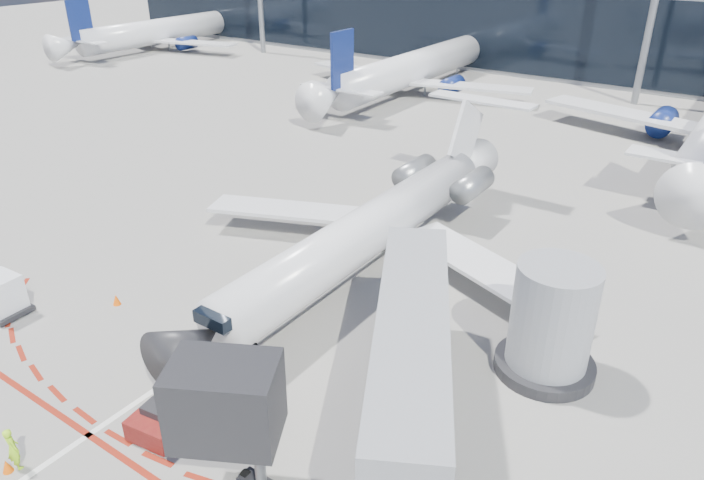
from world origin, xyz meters
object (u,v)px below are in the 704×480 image
Objects in this scene: pushback_tug at (170,414)px; uld_container at (1,296)px; ramp_worker at (13,448)px; regional_jet at (379,223)px.

uld_container is (-12.06, 0.55, 0.43)m from pushback_tug.
ramp_worker is (-2.70, -4.24, 0.30)m from pushback_tug.
regional_jet is 14.80m from pushback_tug.
ramp_worker is 10.52m from uld_container.
regional_jet is 19.11m from ramp_worker.
uld_container is at bearing -24.19° from ramp_worker.
ramp_worker is at bearing -30.16° from uld_container.
pushback_tug is (0.51, -14.68, -1.75)m from regional_jet.
ramp_worker is at bearing -96.59° from regional_jet.
pushback_tug is 12.08m from uld_container.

